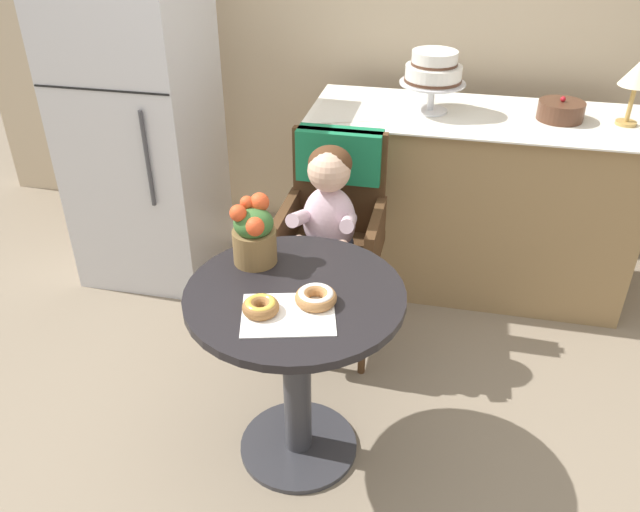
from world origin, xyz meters
name	(u,v)px	position (x,y,z in m)	size (l,w,h in m)	color
ground_plane	(299,447)	(0.00, 0.00, 0.00)	(8.00, 8.00, 0.00)	gray
cafe_table	(296,343)	(0.00, 0.00, 0.51)	(0.72, 0.72, 0.72)	black
wicker_chair	(335,208)	(-0.02, 0.74, 0.64)	(0.42, 0.45, 0.95)	#472D19
seated_child	(327,217)	(-0.02, 0.59, 0.68)	(0.27, 0.32, 0.73)	silver
paper_napkin	(288,314)	(0.01, -0.13, 0.72)	(0.28, 0.22, 0.00)	white
donut_front	(261,306)	(-0.07, -0.13, 0.74)	(0.11, 0.11, 0.04)	#936033
donut_mid	(316,297)	(0.08, -0.05, 0.75)	(0.13, 0.13, 0.05)	#AD7542
flower_vase	(254,233)	(-0.18, 0.15, 0.83)	(0.15, 0.15, 0.24)	brown
display_counter	(468,202)	(0.55, 1.30, 0.45)	(1.56, 0.62, 0.90)	#93754C
tiered_cake_stand	(433,72)	(0.32, 1.30, 1.09)	(0.30, 0.30, 0.28)	silver
round_layer_cake	(561,111)	(0.90, 1.32, 0.94)	(0.20, 0.20, 0.11)	#4C2D1E
table_lamp	(638,76)	(1.18, 1.31, 1.12)	(0.15, 0.15, 0.28)	#B28C47
refrigerator	(140,115)	(-1.05, 1.10, 0.85)	(0.64, 0.63, 1.70)	silver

